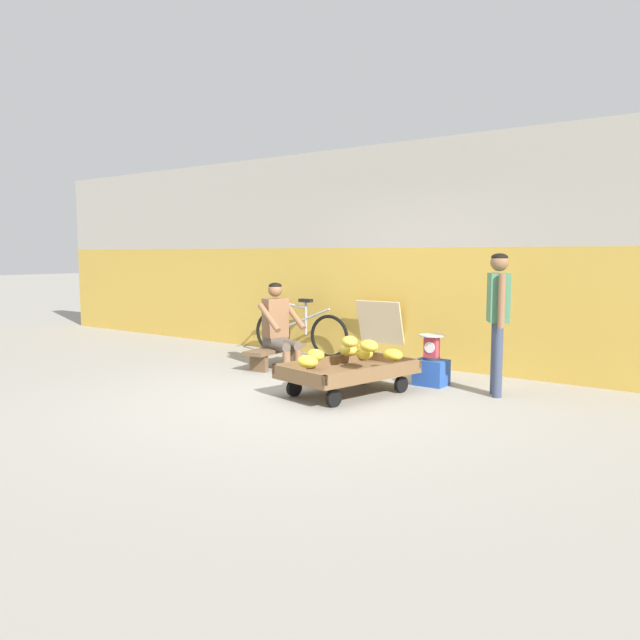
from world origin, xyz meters
TOP-DOWN VIEW (x-y plane):
  - ground_plane at (0.00, 0.00)m, footprint 80.00×80.00m
  - back_wall at (0.00, 2.70)m, footprint 16.00×0.30m
  - banana_cart at (0.25, 0.58)m, footprint 1.12×1.58m
  - banana_pile at (0.22, 0.70)m, footprint 0.95×1.37m
  - low_bench at (-1.47, 1.35)m, footprint 0.43×1.13m
  - vendor_seated at (-1.39, 1.33)m, footprint 0.73×0.59m
  - plastic_crate at (0.75, 1.56)m, footprint 0.36×0.28m
  - weighing_scale at (0.75, 1.55)m, footprint 0.30×0.30m
  - bicycle_near_left at (-1.83, 2.32)m, footprint 1.66×0.48m
  - sign_board at (-0.53, 2.52)m, footprint 0.70×0.26m
  - customer_adult at (1.56, 1.49)m, footprint 0.33×0.44m

SIDE VIEW (x-z plane):
  - ground_plane at x=0.00m, z-range 0.00..0.00m
  - plastic_crate at x=0.75m, z-range 0.00..0.30m
  - low_bench at x=-1.47m, z-range 0.06..0.33m
  - banana_cart at x=0.25m, z-range 0.06..0.42m
  - bicycle_near_left at x=-1.83m, z-range -0.08..0.78m
  - sign_board at x=-0.53m, z-range 0.00..0.87m
  - weighing_scale at x=0.75m, z-range 0.31..0.60m
  - banana_pile at x=0.22m, z-range 0.32..0.59m
  - vendor_seated at x=-1.39m, z-range 0.00..1.14m
  - customer_adult at x=1.56m, z-range 0.19..1.72m
  - back_wall at x=0.00m, z-range 0.00..3.02m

